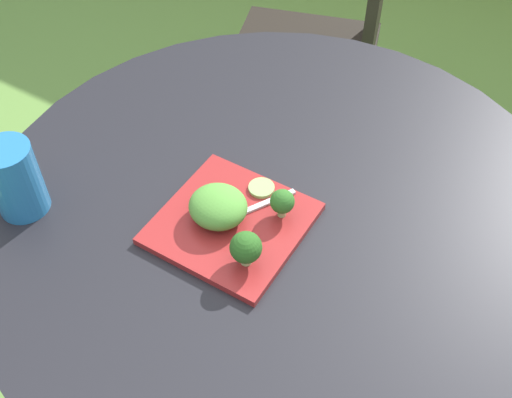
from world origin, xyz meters
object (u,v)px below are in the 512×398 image
Objects in this scene: salad_plate at (232,223)px; fork at (249,210)px; patio_chair at (334,35)px; drinking_glass at (16,182)px.

fork is at bearing 68.30° from salad_plate.
fork is at bearing -73.72° from patio_chair.
drinking_glass reaches higher than fork.
patio_chair is at bearing 106.28° from fork.
salad_plate is 0.04m from fork.
patio_chair is 1.14m from drinking_glass.
drinking_glass is at bearing -155.69° from salad_plate.
drinking_glass reaches higher than salad_plate.
salad_plate is 1.73× the size of drinking_glass.
salad_plate is 0.38m from drinking_glass.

